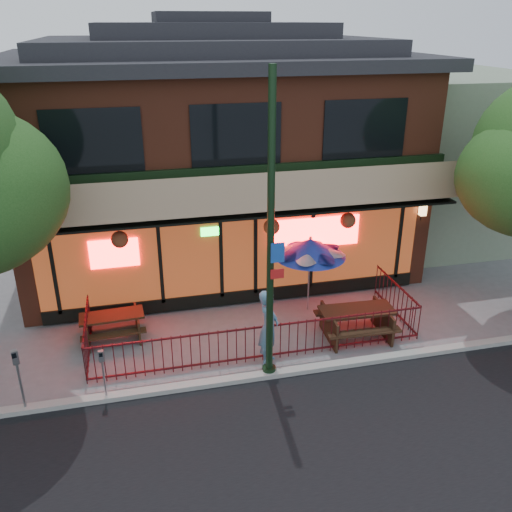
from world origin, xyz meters
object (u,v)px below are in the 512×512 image
Objects in this scene: street_light at (271,253)px; patio_umbrella at (310,248)px; pedestrian at (269,327)px; picnic_table_left at (112,323)px; picnic_table_right at (356,319)px; parking_meter_near at (103,367)px; parking_meter_far at (18,371)px.

street_light is 3.59m from patio_umbrella.
pedestrian is (0.11, 0.50, -2.17)m from street_light.
street_light is 4.09× the size of picnic_table_left.
patio_umbrella is 3.06m from pedestrian.
picnic_table_left is 6.41m from picnic_table_right.
parking_meter_near is 1.70m from parking_meter_far.
picnic_table_right is 2.34m from patio_umbrella.
street_light reaches higher than patio_umbrella.
parking_meter_far is at bearing -180.00° from parking_meter_near.
picnic_table_right is 1.02× the size of pedestrian.
street_light is 4.55× the size of parking_meter_far.
picnic_table_right is at bearing -65.65° from patio_umbrella.
pedestrian is (3.71, -2.00, 0.52)m from picnic_table_left.
parking_meter_near reaches higher than picnic_table_left.
picnic_table_left is 3.22m from parking_meter_far.
picnic_table_left is 1.34× the size of parking_meter_near.
parking_meter_far is (-7.32, -2.88, -0.91)m from patio_umbrella.
parking_meter_far is at bearing 118.82° from pedestrian.
picnic_table_left is 5.69m from patio_umbrella.
pedestrian is at bearing -127.74° from patio_umbrella.
picnic_table_left is 1.11× the size of parking_meter_far.
parking_meter_far is (-5.44, -0.08, -2.11)m from street_light.
street_light is 5.14m from picnic_table_left.
pedestrian reaches higher than parking_meter_near.
pedestrian is at bearing -28.30° from picnic_table_left.
pedestrian reaches higher than parking_meter_far.
parking_meter_far reaches higher than picnic_table_left.
patio_umbrella is at bearing 21.47° from parking_meter_far.
parking_meter_near is at bearing -169.56° from picnic_table_right.
picnic_table_right is 1.56× the size of parking_meter_near.
pedestrian is at bearing 8.56° from parking_meter_near.
picnic_table_left is 0.75× the size of patio_umbrella.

